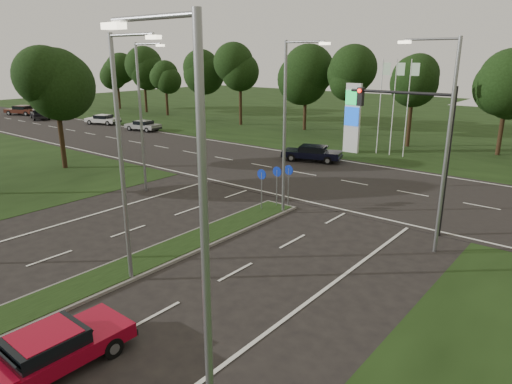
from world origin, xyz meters
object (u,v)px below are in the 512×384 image
Objects in this scene: navy_sedan at (312,153)px; far_car_d at (22,110)px; far_car_a at (143,125)px; far_car_b at (103,119)px; red_sedan at (49,350)px; far_car_c at (40,114)px.

navy_sedan is 48.44m from far_car_d.
far_car_d is at bearing 84.77° from far_car_a.
navy_sedan is 31.27m from far_car_b.
far_car_a is (-23.31, 1.13, -0.05)m from navy_sedan.
far_car_d reaches higher than red_sedan.
far_car_c is (-18.87, -2.48, 0.08)m from far_car_a.
far_car_d is at bearing 72.10° from navy_sedan.
far_car_b is 0.88× the size of far_car_d.
red_sedan is at bearing -135.73° from far_car_d.
navy_sedan is 1.16× the size of far_car_a.
far_car_c reaches higher than far_car_a.
far_car_a is (-31.58, 27.60, -0.01)m from red_sedan.
far_car_a is 0.95× the size of far_car_b.
far_car_a is at bearing -107.01° from far_car_d.
far_car_a is at bearing -62.57° from far_car_c.
red_sedan is 0.88× the size of far_car_c.
navy_sedan is 23.34m from far_car_a.
far_car_c is (-10.93, -2.49, 0.06)m from far_car_b.
far_car_b is 0.91× the size of far_car_c.
red_sedan is 0.96× the size of far_car_b.
far_car_c is at bearing 83.53° from far_car_b.
far_car_d is (-25.12, -1.91, 0.10)m from far_car_a.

